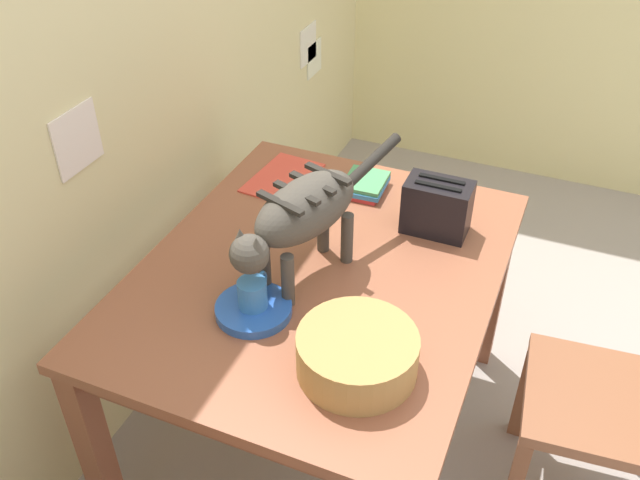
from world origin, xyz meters
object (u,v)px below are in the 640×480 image
object	(u,v)px
coffee_mug	(253,293)
saucer_bowl	(254,309)
wicker_basket	(357,353)
cat	(302,214)
wooden_chair_far	(617,400)
magazine	(283,178)
book_stack	(364,185)
toaster	(437,207)
dining_table	(320,290)

from	to	relation	value
coffee_mug	saucer_bowl	bearing A→B (deg)	180.00
saucer_bowl	wicker_basket	size ratio (longest dim) A/B	0.70
cat	coffee_mug	distance (m)	0.25
saucer_bowl	wooden_chair_far	distance (m)	1.07
magazine	wicker_basket	bearing A→B (deg)	-138.82
saucer_bowl	cat	bearing A→B (deg)	-18.01
book_stack	wicker_basket	bearing A→B (deg)	-161.51
coffee_mug	magazine	size ratio (longest dim) A/B	0.41
wicker_basket	toaster	world-z (taller)	toaster
dining_table	magazine	size ratio (longest dim) A/B	4.24
wicker_basket	toaster	xyz separation A→B (m)	(0.64, -0.02, 0.03)
dining_table	magazine	xyz separation A→B (m)	(0.41, 0.31, 0.09)
coffee_mug	wooden_chair_far	xyz separation A→B (m)	(0.34, -0.97, -0.35)
cat	saucer_bowl	bearing A→B (deg)	90.00
coffee_mug	wooden_chair_far	bearing A→B (deg)	-70.83
toaster	book_stack	bearing A→B (deg)	65.13
saucer_bowl	magazine	world-z (taller)	saucer_bowl
dining_table	toaster	bearing A→B (deg)	-39.48
dining_table	wooden_chair_far	world-z (taller)	wooden_chair_far
book_stack	wicker_basket	size ratio (longest dim) A/B	0.57
cat	saucer_bowl	size ratio (longest dim) A/B	3.17
saucer_bowl	toaster	xyz separation A→B (m)	(0.56, -0.35, 0.07)
book_stack	coffee_mug	bearing A→B (deg)	174.49
saucer_bowl	book_stack	size ratio (longest dim) A/B	1.23
saucer_bowl	toaster	size ratio (longest dim) A/B	1.03
saucer_bowl	coffee_mug	distance (m)	0.05
book_stack	wooden_chair_far	bearing A→B (deg)	-111.04
coffee_mug	book_stack	xyz separation A→B (m)	(0.68, -0.07, -0.05)
coffee_mug	wicker_basket	size ratio (longest dim) A/B	0.40
wooden_chair_far	wicker_basket	bearing A→B (deg)	118.15
wooden_chair_far	saucer_bowl	bearing A→B (deg)	104.16
cat	magazine	distance (m)	0.59
cat	wooden_chair_far	bearing A→B (deg)	-152.49
book_stack	magazine	bearing A→B (deg)	97.03
coffee_mug	wicker_basket	bearing A→B (deg)	-105.13
magazine	book_stack	world-z (taller)	book_stack
dining_table	cat	size ratio (longest dim) A/B	1.90
dining_table	cat	bearing A→B (deg)	154.77
magazine	toaster	bearing A→B (deg)	-94.81
coffee_mug	book_stack	world-z (taller)	coffee_mug
coffee_mug	toaster	xyz separation A→B (m)	(0.55, -0.35, 0.02)
wicker_basket	toaster	distance (m)	0.64
book_stack	wicker_basket	xyz separation A→B (m)	(-0.77, -0.26, 0.03)
toaster	wooden_chair_far	distance (m)	0.76
magazine	toaster	size ratio (longest dim) A/B	1.46
coffee_mug	wooden_chair_far	distance (m)	1.08
coffee_mug	magazine	distance (m)	0.69
wicker_basket	book_stack	bearing A→B (deg)	18.49
wicker_basket	wooden_chair_far	distance (m)	0.84
dining_table	saucer_bowl	distance (m)	0.28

